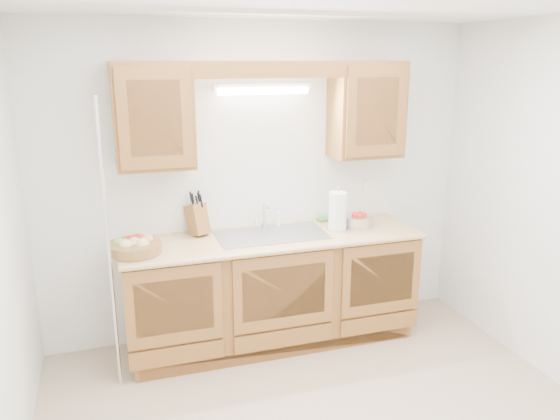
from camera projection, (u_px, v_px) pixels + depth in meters
name	position (u px, v px, depth m)	size (l,w,h in m)	color
room	(334.00, 239.00, 3.01)	(3.52, 3.50, 2.50)	tan
base_cabinets	(272.00, 290.00, 4.33)	(2.20, 0.60, 0.86)	brown
countertop	(272.00, 238.00, 4.20)	(2.30, 0.63, 0.04)	tan
upper_cabinet_left	(153.00, 116.00, 3.84)	(0.55, 0.33, 0.75)	brown
upper_cabinet_right	(366.00, 110.00, 4.33)	(0.55, 0.33, 0.75)	brown
valance	(271.00, 70.00, 3.87)	(2.20, 0.05, 0.12)	brown
fluorescent_fixture	(263.00, 89.00, 4.12)	(0.76, 0.08, 0.08)	white
sink	(272.00, 244.00, 4.23)	(0.84, 0.46, 0.36)	#9E9EA3
wire_shelf_pole	(109.00, 250.00, 3.59)	(0.03, 0.03, 2.00)	silver
outlet_plate	(367.00, 187.00, 4.69)	(0.08, 0.01, 0.12)	white
fruit_basket	(135.00, 246.00, 3.81)	(0.41, 0.41, 0.12)	olive
knife_block	(197.00, 219.00, 4.20)	(0.19, 0.23, 0.35)	brown
orange_canister	(196.00, 217.00, 4.23)	(0.11, 0.11, 0.25)	orange
soap_bottle	(196.00, 220.00, 4.24)	(0.09, 0.09, 0.20)	blue
sponge	(325.00, 219.00, 4.58)	(0.13, 0.09, 0.03)	#CC333F
paper_towel	(338.00, 211.00, 4.31)	(0.17, 0.17, 0.36)	silver
apple_bowl	(358.00, 220.00, 4.42)	(0.28, 0.28, 0.12)	silver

